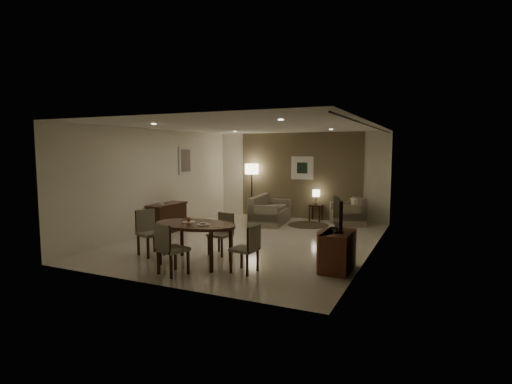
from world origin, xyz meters
The scene contains 31 objects.
room_shell centered at (0.00, 0.40, 1.35)m, with size 5.50×7.00×2.70m.
taupe_accent centered at (0.00, 3.48, 1.35)m, with size 3.96×0.03×2.70m, color brown.
curtain_wall centered at (2.68, 0.00, 1.32)m, with size 0.08×6.70×2.58m, color beige, non-canonical shape.
curtain_rod centered at (2.68, 0.00, 2.64)m, with size 0.03×0.03×6.80m, color black.
art_back_frame centered at (0.10, 3.46, 1.60)m, with size 0.72×0.03×0.72m, color silver.
art_back_canvas centered at (0.10, 3.44, 1.60)m, with size 0.34×0.01×0.34m, color black.
art_left_frame centered at (-2.72, 1.20, 1.85)m, with size 0.03×0.60×0.80m, color silver.
art_left_canvas centered at (-2.71, 1.20, 1.85)m, with size 0.01×0.46×0.64m, color gray.
downlight_nl centered at (-1.40, -1.80, 2.69)m, with size 0.10×0.10×0.01m, color white.
downlight_nr centered at (1.40, -1.80, 2.69)m, with size 0.10×0.10×0.01m, color white.
downlight_fl centered at (-1.40, 1.80, 2.69)m, with size 0.10×0.10×0.01m, color white.
downlight_fr centered at (1.40, 1.80, 2.69)m, with size 0.10×0.10×0.01m, color white.
console_desk centered at (-2.49, 0.00, 0.38)m, with size 0.48×1.20×0.75m, color #4E2419, non-canonical shape.
telephone centered at (-2.49, -0.30, 0.80)m, with size 0.20×0.14×0.09m, color white, non-canonical shape.
tv_cabinet centered at (2.40, -1.50, 0.35)m, with size 0.48×0.90×0.70m, color #5C2B1B, non-canonical shape.
flat_tv centered at (2.38, -1.50, 1.02)m, with size 0.06×0.88×0.60m, color black, non-canonical shape.
dining_table centered at (-0.17, -2.20, 0.38)m, with size 1.64×1.03×0.77m, color #4E2419, non-canonical shape.
chair_near centered at (-0.15, -2.92, 0.45)m, with size 0.44×0.44×0.91m, color gray, non-canonical shape.
chair_far centered at (-0.06, -1.43, 0.42)m, with size 0.41×0.41×0.85m, color gray, non-canonical shape.
chair_left centered at (-1.32, -2.08, 0.46)m, with size 0.45×0.45×0.93m, color gray, non-canonical shape.
chair_right centered at (0.92, -2.31, 0.43)m, with size 0.41×0.41×0.85m, color gray, non-canonical shape.
plate_a centered at (-0.35, -2.15, 0.78)m, with size 0.26×0.26×0.02m, color white.
plate_b centered at (0.05, -2.25, 0.78)m, with size 0.26×0.26×0.02m, color white.
fruit_apple centered at (-0.35, -2.15, 0.83)m, with size 0.09×0.09×0.09m, color #9D4B12.
napkin centered at (0.05, -2.25, 0.80)m, with size 0.12×0.08×0.03m, color white.
round_rug centered at (0.62, 2.46, 0.01)m, with size 1.16×1.16×0.01m, color #453C27.
sofa centered at (-0.49, 2.29, 0.41)m, with size 0.86×1.72×0.81m, color gray, non-canonical shape.
armchair centered at (1.63, 3.01, 0.40)m, with size 0.89×0.84×0.80m, color gray, non-canonical shape.
side_table centered at (0.62, 3.25, 0.25)m, with size 0.39×0.39×0.50m, color #321D10, non-canonical shape.
table_lamp centered at (0.62, 3.25, 0.75)m, with size 0.22×0.22×0.50m, color #FFEAC1, non-canonical shape.
floor_lamp centered at (-1.54, 3.23, 0.86)m, with size 0.43×0.43×1.71m, color #FFE5B7, non-canonical shape.
Camera 1 is at (3.98, -8.48, 2.15)m, focal length 28.00 mm.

